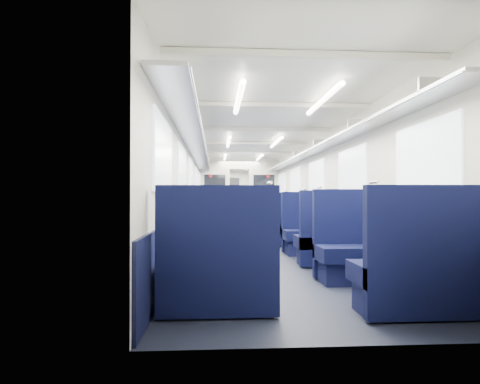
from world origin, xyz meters
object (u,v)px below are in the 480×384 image
at_px(seat_7, 312,234).
at_px(seat_11, 289,225).
at_px(seat_15, 274,220).
at_px(seat_22, 216,213).
at_px(seat_6, 217,235).
at_px(seat_13, 280,222).
at_px(seat_25, 253,212).
at_px(seat_8, 216,230).
at_px(seat_20, 216,214).
at_px(seat_5, 332,242).
at_px(seat_12, 216,223).
at_px(bulkhead, 239,191).
at_px(seat_9, 298,229).
at_px(seat_26, 216,211).
at_px(seat_18, 216,216).
at_px(seat_0, 218,273).
at_px(seat_14, 216,220).
at_px(seat_24, 216,212).
at_px(seat_10, 216,225).
at_px(seat_16, 216,218).
at_px(seat_2, 217,256).
at_px(seat_17, 269,218).
at_px(seat_21, 258,214).
at_px(seat_1, 418,275).
at_px(seat_23, 255,213).
at_px(end_door, 232,197).
at_px(seat_19, 264,216).
at_px(seat_4, 217,243).
at_px(seat_3, 358,252).

height_order(seat_7, seat_11, same).
height_order(seat_15, seat_22, same).
relative_size(seat_6, seat_13, 1.00).
height_order(seat_13, seat_25, same).
distance_m(seat_8, seat_20, 7.77).
relative_size(seat_5, seat_12, 1.00).
relative_size(seat_5, seat_22, 1.00).
bearing_deg(bulkhead, seat_20, 118.05).
xyz_separation_m(seat_9, seat_13, (0.00, 2.33, 0.00)).
xyz_separation_m(seat_15, seat_26, (-1.66, 7.84, 0.00)).
relative_size(seat_15, seat_18, 1.00).
bearing_deg(seat_25, seat_0, -96.52).
distance_m(seat_14, seat_24, 6.76).
bearing_deg(seat_0, seat_10, 90.00).
bearing_deg(seat_16, seat_5, -76.27).
height_order(seat_2, seat_17, same).
xyz_separation_m(seat_9, seat_21, (0.00, 7.71, 0.00)).
distance_m(seat_1, seat_21, 12.50).
xyz_separation_m(seat_11, seat_22, (-1.66, 7.87, 0.00)).
relative_size(seat_20, seat_23, 1.00).
xyz_separation_m(seat_0, seat_11, (1.66, 5.68, 0.00)).
distance_m(seat_24, seat_25, 1.67).
xyz_separation_m(end_door, bulkhead, (-0.00, -6.38, 0.23)).
height_order(seat_19, seat_25, same).
bearing_deg(seat_14, seat_21, 69.36).
bearing_deg(seat_21, seat_15, -90.00).
bearing_deg(seat_19, seat_4, -101.56).
distance_m(bulkhead, seat_12, 4.14).
distance_m(seat_2, seat_4, 1.23).
bearing_deg(seat_25, seat_17, -90.00).
bearing_deg(seat_3, seat_13, 90.00).
bearing_deg(seat_25, seat_13, -90.00).
distance_m(seat_9, seat_25, 9.91).
height_order(bulkhead, seat_16, bulkhead).
height_order(seat_3, seat_17, same).
bearing_deg(seat_22, seat_23, -1.94).
distance_m(end_door, seat_25, 2.83).
height_order(end_door, seat_22, end_door).
relative_size(seat_16, seat_23, 1.00).
distance_m(seat_9, seat_21, 7.71).
xyz_separation_m(seat_1, seat_4, (-1.66, 2.45, 0.00)).
bearing_deg(seat_1, seat_4, 124.17).
bearing_deg(seat_9, seat_12, 127.03).
relative_size(seat_18, seat_19, 1.00).
bearing_deg(seat_0, seat_17, 79.65).
relative_size(seat_7, seat_20, 1.00).
xyz_separation_m(seat_14, seat_18, (0.00, 2.45, 0.00)).
height_order(seat_2, seat_15, same).
distance_m(seat_8, seat_14, 3.36).
xyz_separation_m(seat_14, seat_22, (0.00, 5.63, 0.00)).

